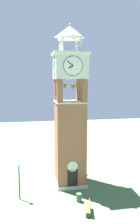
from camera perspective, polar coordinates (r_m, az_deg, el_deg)
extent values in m
plane|color=#517547|center=(26.56, 0.00, -17.65)|extent=(80.00, 80.00, 0.00)
cube|color=#93543D|center=(24.93, 0.00, -8.08)|extent=(3.10, 3.10, 9.18)
cube|color=silver|center=(26.49, 0.00, -17.31)|extent=(3.30, 3.30, 0.35)
cube|color=black|center=(24.68, 0.66, -16.78)|extent=(1.10, 0.04, 2.20)
cylinder|color=silver|center=(24.13, 0.66, -13.76)|extent=(1.10, 0.04, 1.10)
cube|color=#93543D|center=(22.55, -2.63, 5.30)|extent=(0.56, 0.56, 2.51)
cube|color=#93543D|center=(23.01, 3.68, 5.34)|extent=(0.56, 0.56, 2.51)
cube|color=#93543D|center=(25.06, -3.38, 5.55)|extent=(0.56, 0.56, 2.51)
cube|color=#93543D|center=(25.48, 2.32, 5.60)|extent=(0.56, 0.56, 2.51)
cube|color=silver|center=(24.07, 0.00, 2.62)|extent=(3.26, 3.26, 0.12)
cone|color=brown|center=(24.13, 1.63, 6.51)|extent=(0.38, 0.38, 0.35)
cone|color=brown|center=(24.65, 0.47, 6.54)|extent=(0.60, 0.60, 0.36)
cone|color=brown|center=(24.38, -1.36, 6.53)|extent=(0.60, 0.60, 0.48)
cone|color=brown|center=(23.56, -1.35, 6.48)|extent=(0.45, 0.45, 0.41)
cone|color=brown|center=(23.38, 0.87, 6.47)|extent=(0.48, 0.48, 0.45)
cube|color=silver|center=(24.02, 0.00, 11.46)|extent=(3.34, 3.34, 2.51)
cylinder|color=white|center=(22.36, 0.77, 11.72)|extent=(1.91, 0.05, 1.91)
torus|color=black|center=(22.36, 0.77, 11.72)|extent=(1.93, 0.06, 1.93)
cube|color=black|center=(22.26, 0.27, 11.43)|extent=(0.46, 0.03, 0.32)
cube|color=black|center=(22.26, 0.02, 12.35)|extent=(0.64, 0.03, 0.52)
cylinder|color=white|center=(25.68, -0.67, 11.22)|extent=(1.91, 0.05, 1.91)
torus|color=black|center=(25.68, -0.67, 11.22)|extent=(1.93, 0.06, 1.93)
cube|color=black|center=(25.70, -1.15, 10.95)|extent=(0.46, 0.03, 0.32)
cube|color=black|center=(25.71, -1.36, 11.75)|extent=(0.64, 0.03, 0.52)
cylinder|color=white|center=(23.78, -4.09, 11.47)|extent=(0.05, 1.91, 1.91)
torus|color=black|center=(23.78, -4.09, 11.47)|extent=(0.06, 1.93, 1.93)
cube|color=black|center=(23.56, -4.18, 11.21)|extent=(0.03, 0.46, 0.32)
cube|color=black|center=(23.49, -4.17, 12.09)|extent=(0.03, 0.64, 0.52)
cylinder|color=white|center=(24.37, 3.99, 11.39)|extent=(0.05, 1.91, 1.91)
torus|color=black|center=(24.37, 3.99, 11.39)|extent=(0.06, 1.93, 1.93)
cube|color=black|center=(24.18, 4.25, 11.12)|extent=(0.03, 0.46, 0.32)
cube|color=black|center=(24.11, 4.31, 11.98)|extent=(0.03, 0.64, 0.52)
cube|color=silver|center=(24.14, 0.00, 14.62)|extent=(3.70, 3.70, 0.16)
cylinder|color=silver|center=(23.20, -1.92, 16.87)|extent=(0.22, 0.22, 1.43)
cylinder|color=silver|center=(23.53, 2.70, 16.74)|extent=(0.22, 0.22, 1.43)
cylinder|color=silver|center=(25.00, -2.54, 16.21)|extent=(0.22, 0.22, 1.43)
cylinder|color=silver|center=(25.31, 1.75, 16.12)|extent=(0.22, 0.22, 1.43)
cube|color=silver|center=(24.37, 0.00, 18.28)|extent=(2.28, 2.28, 0.12)
pyramid|color=silver|center=(24.50, 0.00, 19.79)|extent=(2.28, 2.28, 1.19)
sphere|color=#B79338|center=(24.65, 0.00, 21.42)|extent=(0.24, 0.24, 0.24)
cube|color=brown|center=(21.29, 4.55, -23.26)|extent=(0.73, 1.65, 0.06)
cube|color=brown|center=(21.16, 5.11, -22.59)|extent=(0.35, 1.58, 0.44)
cube|color=#2D2D33|center=(20.80, 4.68, -24.85)|extent=(0.40, 0.15, 0.42)
cube|color=#2D2D33|center=(22.03, 4.41, -22.82)|extent=(0.40, 0.15, 0.42)
cylinder|color=black|center=(23.17, -12.80, -17.26)|extent=(0.12, 0.12, 3.36)
sphere|color=silver|center=(22.45, -12.95, -12.96)|extent=(0.36, 0.36, 0.36)
cylinder|color=#38513D|center=(22.89, 2.30, -20.98)|extent=(0.52, 0.52, 0.80)
ellipsoid|color=#28562D|center=(28.42, 3.26, -14.91)|extent=(0.92, 0.92, 0.89)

